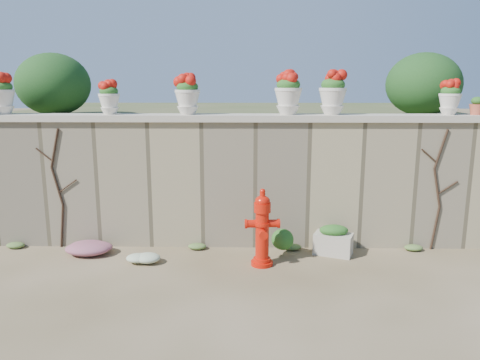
{
  "coord_description": "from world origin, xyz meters",
  "views": [
    {
      "loc": [
        0.3,
        -5.49,
        2.61
      ],
      "look_at": [
        0.18,
        1.4,
        1.15
      ],
      "focal_mm": 35.0,
      "sensor_mm": 36.0,
      "label": 1
    }
  ],
  "objects_px": {
    "fire_hydrant": "(262,228)",
    "urn_pot_0": "(2,95)",
    "planter_box": "(333,241)",
    "terracotta_pot": "(477,107)"
  },
  "relations": [
    {
      "from": "fire_hydrant",
      "to": "urn_pot_0",
      "type": "relative_size",
      "value": 1.84
    },
    {
      "from": "planter_box",
      "to": "urn_pot_0",
      "type": "bearing_deg",
      "value": -163.8
    },
    {
      "from": "planter_box",
      "to": "terracotta_pot",
      "type": "relative_size",
      "value": 2.42
    },
    {
      "from": "fire_hydrant",
      "to": "terracotta_pot",
      "type": "xyz_separation_m",
      "value": [
        3.29,
        0.92,
        1.66
      ]
    },
    {
      "from": "fire_hydrant",
      "to": "planter_box",
      "type": "height_order",
      "value": "fire_hydrant"
    },
    {
      "from": "planter_box",
      "to": "urn_pot_0",
      "type": "distance_m",
      "value": 5.6
    },
    {
      "from": "urn_pot_0",
      "to": "terracotta_pot",
      "type": "xyz_separation_m",
      "value": [
        7.33,
        0.0,
        -0.18
      ]
    },
    {
      "from": "urn_pot_0",
      "to": "fire_hydrant",
      "type": "bearing_deg",
      "value": -12.83
    },
    {
      "from": "urn_pot_0",
      "to": "planter_box",
      "type": "bearing_deg",
      "value": -5.2
    },
    {
      "from": "fire_hydrant",
      "to": "urn_pot_0",
      "type": "distance_m",
      "value": 4.52
    }
  ]
}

